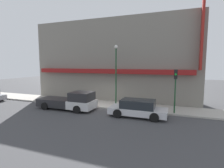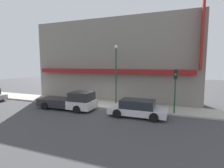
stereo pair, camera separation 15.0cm
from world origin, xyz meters
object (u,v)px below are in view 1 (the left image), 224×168
Objects in this scene: parked_car at (138,108)px; traffic_light at (175,83)px; pickup_truck at (70,101)px; fire_hydrant at (87,102)px; street_lamp at (116,68)px.

parked_car is 3.87m from traffic_light.
pickup_truck reaches higher than fire_hydrant.
traffic_light is (2.86, 1.65, 2.03)m from parked_car.
pickup_truck is at bearing -115.64° from fire_hydrant.
parked_car is 5.17m from street_lamp.
pickup_truck is at bearing -143.08° from street_lamp.
street_lamp is at bearing 168.75° from traffic_light.
street_lamp is (-2.92, 2.80, 3.23)m from parked_car.
street_lamp is 1.63× the size of traffic_light.
traffic_light is at bearing -11.25° from street_lamp.
fire_hydrant is 0.10× the size of street_lamp.
street_lamp is at bearing 34.97° from pickup_truck.
traffic_light is (5.78, -1.15, -1.20)m from street_lamp.
street_lamp reaches higher than pickup_truck.
fire_hydrant is at bearing 162.83° from parked_car.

